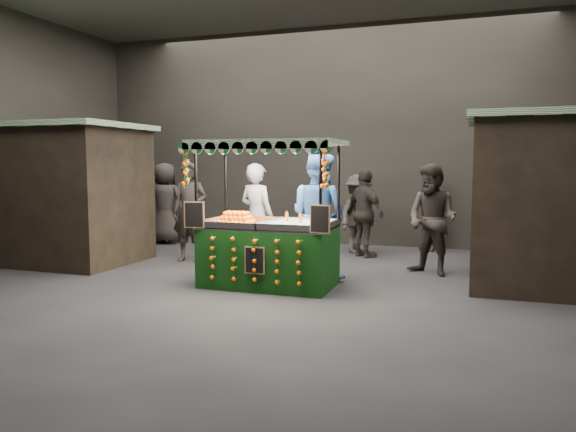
% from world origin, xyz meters
% --- Properties ---
extents(ground, '(12.00, 12.00, 0.00)m').
position_xyz_m(ground, '(0.00, 0.00, 0.00)').
color(ground, black).
rests_on(ground, ground).
extents(market_hall, '(12.10, 10.10, 5.05)m').
position_xyz_m(market_hall, '(0.00, 0.00, 3.38)').
color(market_hall, black).
rests_on(market_hall, ground).
extents(neighbour_stall_left, '(3.00, 2.20, 2.60)m').
position_xyz_m(neighbour_stall_left, '(-4.40, 1.00, 1.31)').
color(neighbour_stall_left, black).
rests_on(neighbour_stall_left, ground).
extents(neighbour_stall_right, '(3.00, 2.20, 2.60)m').
position_xyz_m(neighbour_stall_right, '(4.40, 1.50, 1.31)').
color(neighbour_stall_right, black).
rests_on(neighbour_stall_right, ground).
extents(juice_stall, '(2.28, 1.34, 2.21)m').
position_xyz_m(juice_stall, '(0.10, 0.23, 0.69)').
color(juice_stall, black).
rests_on(juice_stall, ground).
extents(vendor_grey, '(0.78, 0.63, 1.87)m').
position_xyz_m(vendor_grey, '(-0.56, 1.37, 0.94)').
color(vendor_grey, slate).
rests_on(vendor_grey, ground).
extents(vendor_blue, '(1.21, 1.08, 2.06)m').
position_xyz_m(vendor_blue, '(0.65, 1.03, 1.03)').
color(vendor_blue, navy).
rests_on(vendor_blue, ground).
extents(shopper_0, '(0.73, 0.51, 1.90)m').
position_xyz_m(shopper_0, '(-2.11, 1.80, 0.95)').
color(shopper_0, black).
rests_on(shopper_0, ground).
extents(shopper_1, '(1.14, 1.06, 1.87)m').
position_xyz_m(shopper_1, '(2.37, 1.96, 0.93)').
color(shopper_1, '#282220').
rests_on(shopper_1, ground).
extents(shopper_2, '(1.07, 0.98, 1.76)m').
position_xyz_m(shopper_2, '(0.96, 3.34, 0.88)').
color(shopper_2, black).
rests_on(shopper_2, ground).
extents(shopper_3, '(0.97, 1.22, 1.64)m').
position_xyz_m(shopper_3, '(0.71, 3.82, 0.82)').
color(shopper_3, black).
rests_on(shopper_3, ground).
extents(shopper_4, '(0.94, 0.63, 1.88)m').
position_xyz_m(shopper_4, '(-3.83, 3.73, 0.94)').
color(shopper_4, black).
rests_on(shopper_4, ground).
extents(shopper_5, '(0.73, 1.49, 1.54)m').
position_xyz_m(shopper_5, '(4.50, 2.14, 0.77)').
color(shopper_5, black).
rests_on(shopper_5, ground).
extents(shopper_6, '(0.49, 0.66, 1.67)m').
position_xyz_m(shopper_6, '(2.19, 4.60, 0.83)').
color(shopper_6, black).
rests_on(shopper_6, ground).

